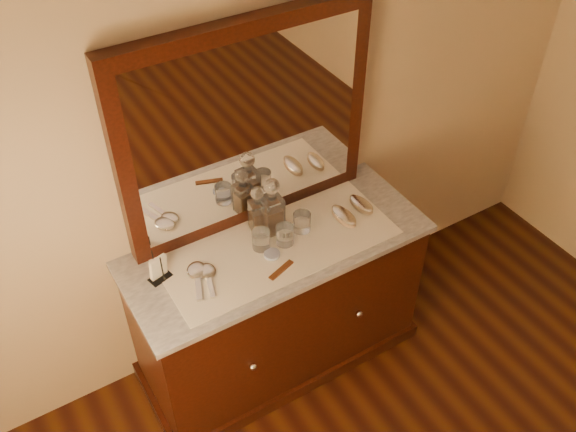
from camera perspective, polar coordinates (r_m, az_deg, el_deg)
The scene contains 18 objects.
dresser_cabinet at distance 3.23m, azimuth -0.93°, elevation -8.10°, with size 1.40×0.55×0.82m, color black.
dresser_plinth at distance 3.53m, azimuth -0.86°, elevation -11.96°, with size 1.46×0.59×0.08m, color black.
knob_left at distance 2.96m, azimuth -3.20°, elevation -13.51°, with size 0.04×0.04×0.04m, color silver.
knob_right at distance 3.17m, azimuth 6.47°, elevation -8.80°, with size 0.04×0.04×0.04m, color silver.
marble_top at distance 2.92m, azimuth -1.02°, elevation -2.74°, with size 1.44×0.59×0.03m, color silver.
mirror_frame at distance 2.76m, azimuth -3.74°, elevation 7.98°, with size 1.20×0.08×1.00m, color black.
mirror_glass at distance 2.74m, azimuth -3.40°, elevation 7.64°, with size 1.06×0.01×0.86m, color white.
lace_runner at distance 2.90m, azimuth -0.82°, elevation -2.74°, with size 1.10×0.45×0.00m, color white.
pin_dish at distance 2.85m, azimuth -1.47°, elevation -3.49°, with size 0.07×0.07×0.01m, color silver.
comb at distance 2.78m, azimuth -0.62°, elevation -4.92°, with size 0.14×0.03×0.01m, color brown.
napkin_rack at distance 2.77m, azimuth -11.67°, elevation -4.71°, with size 0.11×0.08×0.15m.
decanter_left at distance 2.92m, azimuth -2.75°, elevation 0.25°, with size 0.09×0.09×0.25m.
decanter_right at distance 2.90m, azimuth -1.45°, elevation 0.44°, with size 0.10×0.10×0.30m.
brush_near at distance 3.02m, azimuth 5.09°, elevation -0.03°, with size 0.08×0.17×0.05m.
brush_far at distance 3.10m, azimuth 6.67°, elevation 1.04°, with size 0.08×0.16×0.04m.
hand_mirror_outer at distance 2.79m, azimuth -8.25°, elevation -5.20°, with size 0.14×0.23×0.02m.
hand_mirror_inner at distance 2.78m, azimuth -7.31°, elevation -5.25°, with size 0.11×0.21×0.02m.
tumblers at distance 2.89m, azimuth -0.47°, elevation -1.46°, with size 0.31×0.12×0.10m.
Camera 1 is at (-1.03, 0.15, 2.89)m, focal length 39.15 mm.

